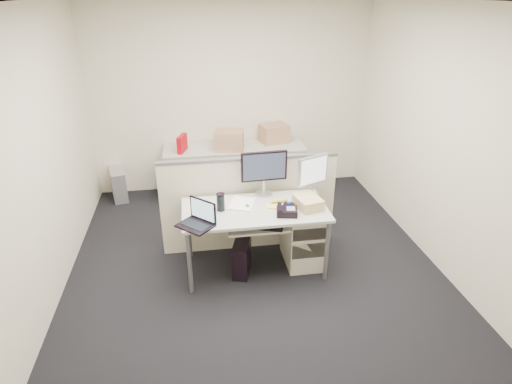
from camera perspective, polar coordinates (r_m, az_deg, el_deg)
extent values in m
cube|color=black|center=(4.82, -0.15, -9.99)|extent=(4.00, 4.50, 0.01)
cube|color=white|center=(3.92, -0.20, 24.17)|extent=(4.00, 4.50, 0.01)
cube|color=beige|center=(6.32, -3.33, 12.26)|extent=(4.00, 0.02, 2.70)
cube|color=beige|center=(2.25, 8.83, -14.58)|extent=(4.00, 0.02, 2.70)
cube|color=beige|center=(4.37, -27.12, 3.35)|extent=(0.02, 4.50, 2.70)
cube|color=beige|center=(4.88, 23.87, 6.12)|extent=(0.02, 4.50, 2.70)
cube|color=#B3B0A7|center=(4.44, -0.16, -2.39)|extent=(1.50, 0.75, 0.03)
cylinder|color=slate|center=(4.31, -8.84, -9.34)|extent=(0.04, 0.04, 0.70)
cylinder|color=slate|center=(4.86, -8.96, -5.00)|extent=(0.04, 0.04, 0.70)
cylinder|color=slate|center=(4.50, 9.42, -7.75)|extent=(0.04, 0.04, 0.70)
cylinder|color=slate|center=(5.03, 7.21, -3.77)|extent=(0.04, 0.04, 0.70)
cube|color=#B3B0A7|center=(4.33, 0.21, -4.61)|extent=(0.62, 0.32, 0.02)
cube|color=beige|center=(4.77, 6.33, -5.77)|extent=(0.40, 0.55, 0.65)
cube|color=beige|center=(4.90, -0.95, -1.70)|extent=(2.00, 0.06, 1.10)
cube|color=beige|center=(6.32, -2.81, 2.84)|extent=(2.00, 0.60, 0.72)
cube|color=black|center=(4.63, 1.07, 2.49)|extent=(0.51, 0.22, 0.50)
cube|color=#B7B7BC|center=(4.62, 7.49, 1.97)|extent=(0.43, 0.33, 0.47)
cube|color=black|center=(4.09, -8.20, -3.12)|extent=(0.40, 0.40, 0.24)
cylinder|color=black|center=(4.44, 4.41, -1.91)|extent=(0.14, 0.14, 0.05)
cube|color=black|center=(4.31, 4.15, -2.64)|extent=(0.23, 0.20, 0.07)
cube|color=white|center=(4.52, -1.90, -1.56)|extent=(0.34, 0.38, 0.01)
cube|color=#E8ED44|center=(4.45, 2.13, -1.98)|extent=(0.11, 0.11, 0.01)
cylinder|color=black|center=(4.37, -4.74, -1.41)|extent=(0.11, 0.11, 0.18)
ellipsoid|color=yellow|center=(4.55, 3.13, -1.15)|extent=(0.19, 0.07, 0.04)
cube|color=black|center=(4.46, -1.16, -1.92)|extent=(0.08, 0.11, 0.01)
cube|color=tan|center=(4.47, 6.93, -1.36)|extent=(0.29, 0.34, 0.11)
cube|color=black|center=(4.29, 0.95, -4.56)|extent=(0.43, 0.27, 0.02)
cube|color=black|center=(4.65, -1.90, -8.59)|extent=(0.26, 0.43, 0.37)
cube|color=black|center=(6.47, -12.16, 1.17)|extent=(0.18, 0.41, 0.38)
cube|color=#B7B7BC|center=(6.54, -17.87, 1.03)|extent=(0.29, 0.50, 0.44)
cube|color=tan|center=(6.02, -3.60, 6.82)|extent=(0.44, 0.37, 0.30)
cube|color=tan|center=(6.35, 2.41, 7.74)|extent=(0.45, 0.39, 0.28)
cube|color=#B3030F|center=(6.03, -9.81, 6.29)|extent=(0.15, 0.28, 0.25)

